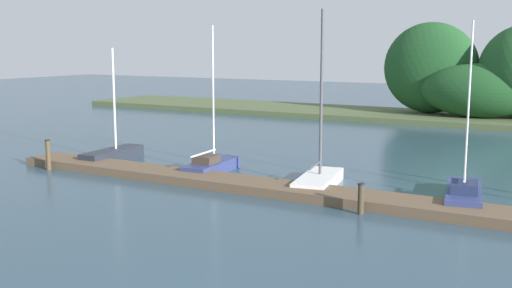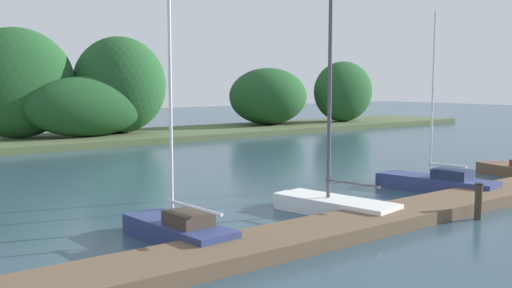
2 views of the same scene
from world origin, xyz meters
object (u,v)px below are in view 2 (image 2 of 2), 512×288
mooring_piling_1 (478,201)px  sailboat_2 (331,202)px  sailboat_3 (435,182)px  sailboat_1 (176,228)px

mooring_piling_1 → sailboat_2: bearing=132.6°
sailboat_3 → mooring_piling_1: bearing=131.0°
sailboat_1 → sailboat_2: (5.10, -0.14, -0.00)m
sailboat_2 → mooring_piling_1: sailboat_2 is taller
sailboat_1 → mooring_piling_1: sailboat_1 is taller
sailboat_1 → sailboat_2: size_ratio=0.92×
sailboat_1 → sailboat_2: 5.11m
sailboat_3 → mooring_piling_1: sailboat_3 is taller
sailboat_1 → sailboat_3: size_ratio=1.00×
sailboat_3 → mooring_piling_1: 4.19m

